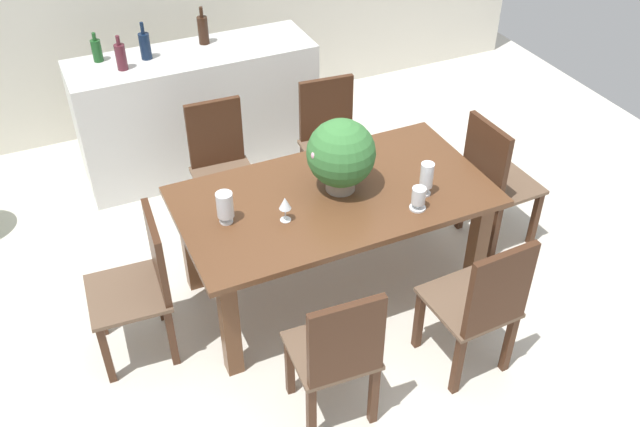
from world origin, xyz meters
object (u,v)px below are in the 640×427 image
Objects in this scene: wine_glass at (285,204)px; wine_bottle_tall at (97,50)px; chair_far_right at (331,136)px; wine_bottle_dark at (203,30)px; wine_bottle_clear at (121,56)px; crystal_vase_right at (427,177)px; chair_far_left at (221,162)px; wine_bottle_amber at (145,45)px; chair_head_end at (143,280)px; chair_near_left at (338,353)px; kitchen_counter at (198,112)px; chair_foot_end at (494,177)px; chair_near_right at (482,303)px; dining_table at (334,210)px; flower_centerpiece at (341,154)px; crystal_vase_center_near at (225,206)px; crystal_vase_left at (418,197)px.

wine_bottle_tall reaches higher than wine_glass.
chair_far_right is at bearing -33.97° from wine_bottle_tall.
wine_bottle_dark reaches higher than wine_bottle_clear.
wine_bottle_clear is (-1.36, 1.95, 0.21)m from crystal_vase_right.
chair_far_left is 1.06m from wine_bottle_amber.
chair_far_right is at bearing 124.41° from chair_head_end.
chair_near_left is 2.74m from kitchen_counter.
chair_foot_end is 4.46× the size of crystal_vase_right.
chair_near_right reaches higher than chair_foot_end.
wine_bottle_clear is at bearing 116.75° from dining_table.
chair_near_right reaches higher than wine_glass.
wine_bottle_dark is (-0.64, 0.94, 0.58)m from chair_far_right.
wine_bottle_amber is at bearing 112.02° from flower_centerpiece.
wine_glass is (-1.57, -0.11, 0.33)m from chair_foot_end.
kitchen_counter is at bearing 87.42° from chair_far_left.
wine_bottle_tall is (-2.20, 1.93, 0.54)m from chair_foot_end.
chair_far_left reaches higher than chair_head_end.
wine_glass is (0.06, -1.08, 0.34)m from chair_far_left.
wine_bottle_tall reaches higher than crystal_vase_center_near.
chair_foot_end is 2.36m from kitchen_counter.
chair_far_right is 0.97× the size of chair_near_right.
wine_bottle_clear is at bearing 172.69° from chair_head_end.
wine_bottle_dark reaches higher than chair_near_left.
chair_near_left is at bearing 42.79° from chair_head_end.
wine_glass is at bearing -81.10° from wine_bottle_amber.
chair_near_left is (-0.87, -1.92, 0.00)m from chair_far_right.
crystal_vase_right reaches higher than chair_far_right.
chair_near_left is at bearing -94.60° from wine_glass.
crystal_vase_left is (0.81, 0.63, 0.31)m from chair_near_left.
crystal_vase_center_near is 1.20m from crystal_vase_right.
chair_foot_end is at bearing -146.01° from chair_near_left.
chair_far_right is 1.02× the size of chair_head_end.
chair_foot_end is 1.89m from chair_far_left.
kitchen_counter is (0.08, 0.81, -0.03)m from chair_far_left.
crystal_vase_left is at bearing -48.51° from flower_centerpiece.
crystal_vase_center_near is at bearing -44.11° from chair_near_right.
chair_head_end is 3.23× the size of wine_bottle_dark.
wine_bottle_clear is at bearing 96.31° from crystal_vase_center_near.
crystal_vase_center_near is at bearing -102.38° from chair_far_left.
kitchen_counter reaches higher than crystal_vase_left.
wine_glass reaches higher than dining_table.
chair_near_left is (0.77, -0.95, 0.01)m from chair_head_end.
wine_bottle_tall is at bearing 162.40° from wine_bottle_amber.
flower_centerpiece is at bearing -60.00° from chair_far_left.
chair_far_left is 6.62× the size of crystal_vase_left.
chair_head_end reaches higher than dining_table.
flower_centerpiece is at bearing -82.14° from wine_bottle_dark.
dining_table is at bearing -69.91° from wine_bottle_amber.
wine_glass is 1.93m from kitchen_counter.
flower_centerpiece reaches higher than dining_table.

